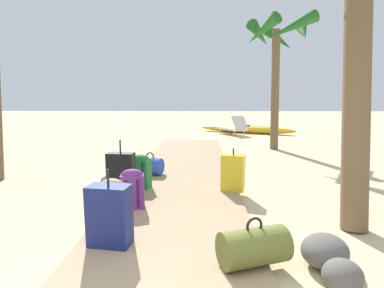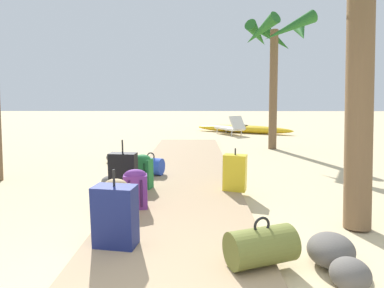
{
  "view_description": "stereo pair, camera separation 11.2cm",
  "coord_description": "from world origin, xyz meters",
  "px_view_note": "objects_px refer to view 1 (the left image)",
  "views": [
    {
      "loc": [
        0.32,
        -1.79,
        1.59
      ],
      "look_at": [
        0.15,
        5.11,
        0.55
      ],
      "focal_mm": 29.18,
      "sensor_mm": 36.0,
      "label": 1
    },
    {
      "loc": [
        0.21,
        -1.79,
        1.59
      ],
      "look_at": [
        0.15,
        5.11,
        0.55
      ],
      "focal_mm": 29.18,
      "sensor_mm": 36.0,
      "label": 2
    }
  ],
  "objects_px": {
    "lounge_chair": "(233,127)",
    "kayak": "(246,129)",
    "backpack_purple": "(132,188)",
    "suitcase_yellow": "(233,173)",
    "backpack_tan": "(112,199)",
    "suitcase_navy": "(110,216)",
    "duffel_bag_blue": "(150,166)",
    "backpack_green": "(141,170)",
    "duffel_bag_olive": "(254,247)",
    "palm_tree_far_right": "(279,44)",
    "suitcase_black": "(121,175)"
  },
  "relations": [
    {
      "from": "backpack_purple",
      "to": "palm_tree_far_right",
      "type": "bearing_deg",
      "value": 59.29
    },
    {
      "from": "kayak",
      "to": "backpack_purple",
      "type": "bearing_deg",
      "value": -106.89
    },
    {
      "from": "backpack_purple",
      "to": "backpack_green",
      "type": "xyz_separation_m",
      "value": [
        -0.06,
        0.96,
        0.01
      ]
    },
    {
      "from": "backpack_tan",
      "to": "suitcase_black",
      "type": "distance_m",
      "value": 0.95
    },
    {
      "from": "duffel_bag_olive",
      "to": "backpack_purple",
      "type": "distance_m",
      "value": 2.02
    },
    {
      "from": "backpack_tan",
      "to": "lounge_chair",
      "type": "distance_m",
      "value": 9.87
    },
    {
      "from": "duffel_bag_blue",
      "to": "suitcase_yellow",
      "type": "relative_size",
      "value": 0.78
    },
    {
      "from": "suitcase_yellow",
      "to": "backpack_green",
      "type": "xyz_separation_m",
      "value": [
        -1.52,
        0.12,
        0.0
      ]
    },
    {
      "from": "suitcase_navy",
      "to": "duffel_bag_blue",
      "type": "bearing_deg",
      "value": 90.98
    },
    {
      "from": "backpack_purple",
      "to": "backpack_green",
      "type": "relative_size",
      "value": 0.95
    },
    {
      "from": "palm_tree_far_right",
      "to": "kayak",
      "type": "relative_size",
      "value": 0.94
    },
    {
      "from": "suitcase_yellow",
      "to": "suitcase_navy",
      "type": "bearing_deg",
      "value": -127.16
    },
    {
      "from": "suitcase_black",
      "to": "duffel_bag_blue",
      "type": "bearing_deg",
      "value": 81.09
    },
    {
      "from": "backpack_purple",
      "to": "suitcase_yellow",
      "type": "bearing_deg",
      "value": 29.94
    },
    {
      "from": "duffel_bag_olive",
      "to": "suitcase_black",
      "type": "distance_m",
      "value": 2.56
    },
    {
      "from": "duffel_bag_blue",
      "to": "backpack_tan",
      "type": "height_order",
      "value": "backpack_tan"
    },
    {
      "from": "lounge_chair",
      "to": "palm_tree_far_right",
      "type": "bearing_deg",
      "value": -75.87
    },
    {
      "from": "duffel_bag_olive",
      "to": "lounge_chair",
      "type": "bearing_deg",
      "value": 84.86
    },
    {
      "from": "duffel_bag_blue",
      "to": "suitcase_black",
      "type": "height_order",
      "value": "suitcase_black"
    },
    {
      "from": "backpack_green",
      "to": "kayak",
      "type": "distance_m",
      "value": 9.38
    },
    {
      "from": "lounge_chair",
      "to": "kayak",
      "type": "height_order",
      "value": "lounge_chair"
    },
    {
      "from": "suitcase_navy",
      "to": "lounge_chair",
      "type": "distance_m",
      "value": 10.44
    },
    {
      "from": "backpack_purple",
      "to": "backpack_green",
      "type": "distance_m",
      "value": 0.96
    },
    {
      "from": "lounge_chair",
      "to": "kayak",
      "type": "bearing_deg",
      "value": 49.77
    },
    {
      "from": "suitcase_navy",
      "to": "backpack_purple",
      "type": "distance_m",
      "value": 1.09
    },
    {
      "from": "backpack_purple",
      "to": "lounge_chair",
      "type": "distance_m",
      "value": 9.39
    },
    {
      "from": "backpack_purple",
      "to": "lounge_chair",
      "type": "relative_size",
      "value": 0.34
    },
    {
      "from": "backpack_tan",
      "to": "backpack_green",
      "type": "relative_size",
      "value": 0.94
    },
    {
      "from": "suitcase_yellow",
      "to": "lounge_chair",
      "type": "bearing_deg",
      "value": 83.81
    },
    {
      "from": "suitcase_yellow",
      "to": "backpack_green",
      "type": "bearing_deg",
      "value": 175.51
    },
    {
      "from": "lounge_chair",
      "to": "suitcase_black",
      "type": "bearing_deg",
      "value": -106.98
    },
    {
      "from": "backpack_tan",
      "to": "suitcase_black",
      "type": "xyz_separation_m",
      "value": [
        -0.12,
        0.94,
        0.06
      ]
    },
    {
      "from": "duffel_bag_olive",
      "to": "palm_tree_far_right",
      "type": "xyz_separation_m",
      "value": [
        1.85,
        6.93,
        2.87
      ]
    },
    {
      "from": "kayak",
      "to": "backpack_tan",
      "type": "bearing_deg",
      "value": -106.94
    },
    {
      "from": "duffel_bag_blue",
      "to": "palm_tree_far_right",
      "type": "xyz_separation_m",
      "value": [
        3.31,
        3.6,
        2.88
      ]
    },
    {
      "from": "backpack_purple",
      "to": "backpack_tan",
      "type": "height_order",
      "value": "backpack_purple"
    },
    {
      "from": "backpack_tan",
      "to": "suitcase_black",
      "type": "height_order",
      "value": "suitcase_black"
    },
    {
      "from": "suitcase_yellow",
      "to": "backpack_purple",
      "type": "bearing_deg",
      "value": -150.06
    },
    {
      "from": "suitcase_black",
      "to": "suitcase_navy",
      "type": "bearing_deg",
      "value": -80.2
    },
    {
      "from": "suitcase_navy",
      "to": "lounge_chair",
      "type": "relative_size",
      "value": 0.5
    },
    {
      "from": "suitcase_black",
      "to": "kayak",
      "type": "bearing_deg",
      "value": 70.79
    },
    {
      "from": "backpack_purple",
      "to": "suitcase_yellow",
      "type": "relative_size",
      "value": 0.78
    },
    {
      "from": "backpack_purple",
      "to": "suitcase_navy",
      "type": "bearing_deg",
      "value": -90.06
    },
    {
      "from": "suitcase_black",
      "to": "palm_tree_far_right",
      "type": "bearing_deg",
      "value": 54.8
    },
    {
      "from": "suitcase_yellow",
      "to": "lounge_chair",
      "type": "xyz_separation_m",
      "value": [
        0.89,
        8.24,
        -0.05
      ]
    },
    {
      "from": "suitcase_navy",
      "to": "backpack_purple",
      "type": "bearing_deg",
      "value": 89.94
    },
    {
      "from": "duffel_bag_blue",
      "to": "backpack_purple",
      "type": "relative_size",
      "value": 1.0
    },
    {
      "from": "suitcase_navy",
      "to": "suitcase_black",
      "type": "relative_size",
      "value": 0.91
    },
    {
      "from": "suitcase_yellow",
      "to": "backpack_tan",
      "type": "relative_size",
      "value": 1.3
    },
    {
      "from": "suitcase_navy",
      "to": "suitcase_yellow",
      "type": "bearing_deg",
      "value": 52.84
    }
  ]
}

